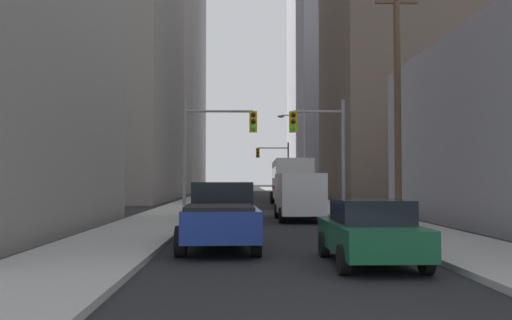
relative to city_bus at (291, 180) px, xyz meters
The scene contains 17 objects.
sidewalk_left 14.70m from the city_bus, 121.49° to the left, with size 3.26×160.00×0.15m, color #9E9E99.
sidewalk_right 12.80m from the city_bus, 78.98° to the left, with size 3.26×160.00×0.15m, color #9E9E99.
city_bus is the anchor object (origin of this frame).
pickup_truck_blue 26.36m from the city_bus, 99.48° to the right, with size 2.20×5.47×1.90m.
cargo_van_white 15.29m from the city_bus, 93.62° to the right, with size 2.16×5.22×2.26m.
sedan_green 29.36m from the city_bus, 91.53° to the right, with size 1.95×4.21×1.52m.
sedan_navy 18.24m from the city_bus, 103.93° to the right, with size 1.95×4.20×1.52m.
sedan_maroon 13.14m from the city_bus, 108.83° to the right, with size 1.95×4.23×1.52m.
sedan_beige 6.70m from the city_bus, 129.96° to the right, with size 1.95×4.21×1.52m.
traffic_signal_near_left 15.26m from the city_bus, 109.35° to the right, with size 3.72×0.44×6.00m.
traffic_signal_near_right 14.41m from the city_bus, 89.07° to the right, with size 2.81×0.44×6.00m.
traffic_signal_far_right 18.45m from the city_bus, 90.41° to the left, with size 3.59×0.44×6.00m.
utility_pole_right 19.79m from the city_bus, 81.87° to the right, with size 2.20×0.28×10.79m.
street_lamp_right 4.78m from the city_bus, 73.62° to the left, with size 2.30×0.32×7.50m.
building_left_mid_office 27.61m from the city_bus, 152.41° to the left, with size 21.33×22.21×32.16m, color gray.
building_right_mid_block 22.98m from the city_bus, 38.15° to the left, with size 22.21×18.65×23.08m, color #66564C.
building_right_far_highrise 59.84m from the city_bus, 76.38° to the left, with size 14.61×29.80×57.49m, color #93939E.
Camera 1 is at (-1.18, -4.62, 1.98)m, focal length 39.23 mm.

